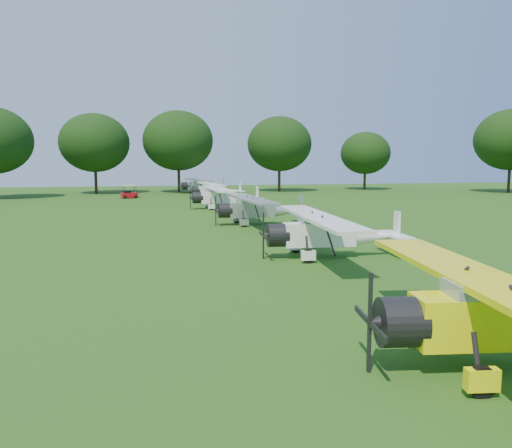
{
  "coord_description": "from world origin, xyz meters",
  "views": [
    {
      "loc": [
        -7.41,
        -23.58,
        4.85
      ],
      "look_at": [
        -1.41,
        3.4,
        1.4
      ],
      "focal_mm": 35.0,
      "sensor_mm": 36.0,
      "label": 1
    }
  ],
  "objects_px": {
    "aircraft_5": "(223,195)",
    "golf_cart": "(129,194)",
    "aircraft_4": "(258,207)",
    "aircraft_3": "(330,230)",
    "aircraft_6": "(215,189)",
    "aircraft_7": "(202,184)"
  },
  "relations": [
    {
      "from": "aircraft_5",
      "to": "aircraft_7",
      "type": "relative_size",
      "value": 1.01
    },
    {
      "from": "aircraft_6",
      "to": "aircraft_7",
      "type": "relative_size",
      "value": 0.96
    },
    {
      "from": "aircraft_5",
      "to": "golf_cart",
      "type": "height_order",
      "value": "aircraft_5"
    },
    {
      "from": "aircraft_6",
      "to": "golf_cart",
      "type": "relative_size",
      "value": 4.91
    },
    {
      "from": "aircraft_5",
      "to": "golf_cart",
      "type": "relative_size",
      "value": 5.16
    },
    {
      "from": "aircraft_3",
      "to": "golf_cart",
      "type": "xyz_separation_m",
      "value": [
        -11.3,
        45.0,
        -0.79
      ]
    },
    {
      "from": "aircraft_6",
      "to": "aircraft_4",
      "type": "bearing_deg",
      "value": -95.77
    },
    {
      "from": "aircraft_4",
      "to": "aircraft_7",
      "type": "relative_size",
      "value": 0.98
    },
    {
      "from": "aircraft_5",
      "to": "golf_cart",
      "type": "distance_m",
      "value": 20.16
    },
    {
      "from": "aircraft_4",
      "to": "golf_cart",
      "type": "bearing_deg",
      "value": 107.63
    },
    {
      "from": "aircraft_4",
      "to": "aircraft_5",
      "type": "height_order",
      "value": "aircraft_5"
    },
    {
      "from": "aircraft_7",
      "to": "aircraft_6",
      "type": "bearing_deg",
      "value": -96.88
    },
    {
      "from": "aircraft_4",
      "to": "aircraft_5",
      "type": "distance_m",
      "value": 13.67
    },
    {
      "from": "aircraft_7",
      "to": "aircraft_4",
      "type": "bearing_deg",
      "value": -98.57
    },
    {
      "from": "aircraft_5",
      "to": "aircraft_6",
      "type": "xyz_separation_m",
      "value": [
        1.03,
        13.81,
        -0.07
      ]
    },
    {
      "from": "aircraft_7",
      "to": "aircraft_5",
      "type": "bearing_deg",
      "value": -99.94
    },
    {
      "from": "aircraft_6",
      "to": "golf_cart",
      "type": "xyz_separation_m",
      "value": [
        -11.12,
        3.63,
        -0.72
      ]
    },
    {
      "from": "aircraft_6",
      "to": "aircraft_7",
      "type": "bearing_deg",
      "value": 86.7
    },
    {
      "from": "aircraft_3",
      "to": "aircraft_7",
      "type": "distance_m",
      "value": 53.98
    },
    {
      "from": "aircraft_6",
      "to": "golf_cart",
      "type": "height_order",
      "value": "aircraft_6"
    },
    {
      "from": "aircraft_3",
      "to": "aircraft_7",
      "type": "height_order",
      "value": "aircraft_3"
    },
    {
      "from": "aircraft_6",
      "to": "aircraft_7",
      "type": "xyz_separation_m",
      "value": [
        -0.35,
        12.6,
        0.06
      ]
    }
  ]
}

